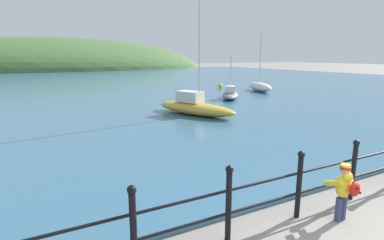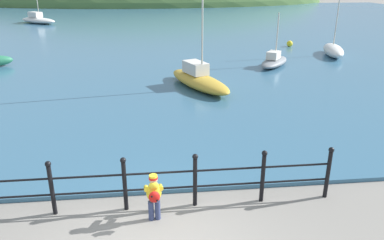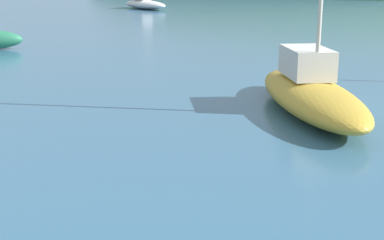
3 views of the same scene
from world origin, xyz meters
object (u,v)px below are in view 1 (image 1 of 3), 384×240
Objects in this scene: boat_nearest_quay at (195,107)px; boat_far_right at (230,94)px; child_in_coat at (344,187)px; mooring_buoy at (220,86)px; boat_far_left at (260,87)px.

boat_nearest_quay is 1.80× the size of boat_far_right.
boat_far_right is at bearing 62.72° from child_in_coat.
child_in_coat is at bearing -117.28° from boat_far_right.
child_in_coat is at bearing -102.69° from boat_nearest_quay.
boat_nearest_quay is at bearing 77.31° from child_in_coat.
boat_nearest_quay is (2.04, 9.07, -0.15)m from child_in_coat.
mooring_buoy is (2.90, 5.62, -0.07)m from boat_far_right.
child_in_coat reaches higher than mooring_buoy.
boat_far_left is (10.91, 14.97, -0.16)m from child_in_coat.
boat_far_right reaches higher than mooring_buoy.
boat_far_left is 1.48× the size of boat_far_right.
boat_far_right is at bearing 38.64° from boat_nearest_quay.
child_in_coat is 20.56m from mooring_buoy.
boat_far_left is 4.96m from boat_far_right.
child_in_coat is 0.34× the size of boat_far_right.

